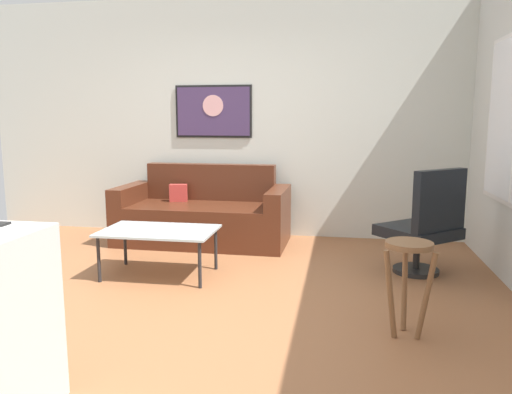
{
  "coord_description": "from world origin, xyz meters",
  "views": [
    {
      "loc": [
        1.2,
        -3.43,
        1.4
      ],
      "look_at": [
        0.45,
        0.9,
        0.7
      ],
      "focal_mm": 34.75,
      "sensor_mm": 36.0,
      "label": 1
    }
  ],
  "objects_px": {
    "couch": "(204,217)",
    "coffee_table": "(159,233)",
    "armchair": "(426,225)",
    "bar_stool": "(408,265)",
    "wall_painting": "(213,111)"
  },
  "relations": [
    {
      "from": "coffee_table",
      "to": "bar_stool",
      "type": "bearing_deg",
      "value": -24.31
    },
    {
      "from": "couch",
      "to": "coffee_table",
      "type": "relative_size",
      "value": 1.91
    },
    {
      "from": "couch",
      "to": "coffee_table",
      "type": "distance_m",
      "value": 1.26
    },
    {
      "from": "coffee_table",
      "to": "wall_painting",
      "type": "xyz_separation_m",
      "value": [
        0.06,
        1.72,
        1.09
      ]
    },
    {
      "from": "wall_painting",
      "to": "coffee_table",
      "type": "bearing_deg",
      "value": -92.0
    },
    {
      "from": "armchair",
      "to": "bar_stool",
      "type": "xyz_separation_m",
      "value": [
        -0.31,
        -1.33,
        0.01
      ]
    },
    {
      "from": "couch",
      "to": "bar_stool",
      "type": "relative_size",
      "value": 3.05
    },
    {
      "from": "couch",
      "to": "bar_stool",
      "type": "distance_m",
      "value": 2.94
    },
    {
      "from": "coffee_table",
      "to": "bar_stool",
      "type": "height_order",
      "value": "bar_stool"
    },
    {
      "from": "couch",
      "to": "wall_painting",
      "type": "relative_size",
      "value": 2.05
    },
    {
      "from": "couch",
      "to": "coffee_table",
      "type": "bearing_deg",
      "value": -92.4
    },
    {
      "from": "armchair",
      "to": "couch",
      "type": "bearing_deg",
      "value": 159.88
    },
    {
      "from": "coffee_table",
      "to": "armchair",
      "type": "distance_m",
      "value": 2.38
    },
    {
      "from": "couch",
      "to": "armchair",
      "type": "height_order",
      "value": "armchair"
    },
    {
      "from": "couch",
      "to": "bar_stool",
      "type": "bearing_deg",
      "value": -47.78
    }
  ]
}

